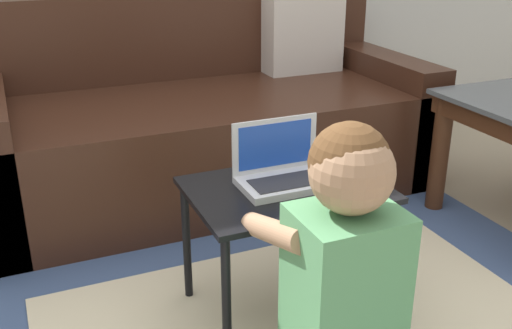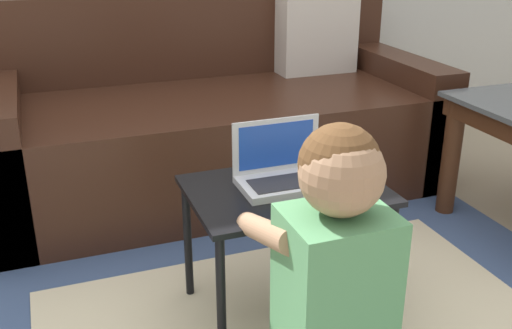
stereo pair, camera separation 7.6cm
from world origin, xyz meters
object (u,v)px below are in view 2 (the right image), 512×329
Objects in this scene: laptop_desk at (285,204)px; laptop at (284,174)px; person_seated at (333,293)px; computer_mouse at (350,175)px; couch at (216,121)px.

laptop reaches higher than laptop_desk.
laptop is 0.45m from person_seated.
person_seated reaches higher than computer_mouse.
person_seated reaches higher than laptop.
laptop_desk is 0.09m from laptop.
person_seated is at bearing -122.52° from computer_mouse.
laptop_desk is at bearing -95.46° from couch.
laptop is at bearing -95.40° from couch.
laptop_desk is 0.75× the size of person_seated.
person_seated is (-0.15, -1.40, 0.05)m from couch.
laptop is 0.19m from computer_mouse.
couch is 1.00m from laptop_desk.
computer_mouse reaches higher than laptop_desk.
couch is 3.45× the size of laptop_desk.
computer_mouse is at bearing -85.02° from couch.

